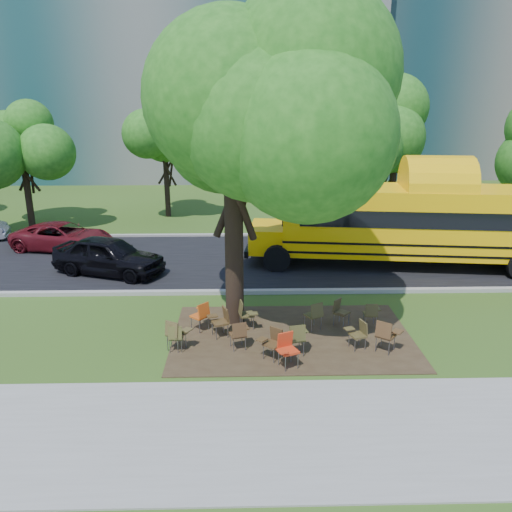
{
  "coord_description": "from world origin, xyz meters",
  "views": [
    {
      "loc": [
        -0.39,
        -13.87,
        6.63
      ],
      "look_at": [
        0.03,
        3.23,
        1.36
      ],
      "focal_mm": 35.0,
      "sensor_mm": 36.0,
      "label": 1
    }
  ],
  "objects_px": {
    "school_bus": "(429,222)",
    "chair_13": "(371,312)",
    "chair_6": "(359,332)",
    "chair_5": "(287,347)",
    "chair_0": "(177,335)",
    "bg_car_red": "(63,237)",
    "chair_11": "(315,313)",
    "chair_7": "(386,333)",
    "chair_3": "(273,340)",
    "chair_1": "(176,332)",
    "chair_4": "(297,336)",
    "chair_10": "(245,312)",
    "chair_9": "(221,319)",
    "main_tree": "(232,121)",
    "chair_12": "(340,310)",
    "black_car": "(109,256)",
    "chair_8": "(201,313)",
    "chair_2": "(239,332)"
  },
  "relations": [
    {
      "from": "school_bus",
      "to": "chair_2",
      "type": "height_order",
      "value": "school_bus"
    },
    {
      "from": "chair_0",
      "to": "chair_11",
      "type": "relative_size",
      "value": 0.89
    },
    {
      "from": "school_bus",
      "to": "chair_1",
      "type": "height_order",
      "value": "school_bus"
    },
    {
      "from": "chair_5",
      "to": "chair_6",
      "type": "relative_size",
      "value": 1.12
    },
    {
      "from": "chair_7",
      "to": "chair_8",
      "type": "height_order",
      "value": "chair_7"
    },
    {
      "from": "chair_6",
      "to": "chair_5",
      "type": "bearing_deg",
      "value": 96.69
    },
    {
      "from": "chair_9",
      "to": "black_car",
      "type": "relative_size",
      "value": 0.2
    },
    {
      "from": "chair_9",
      "to": "chair_7",
      "type": "bearing_deg",
      "value": -125.56
    },
    {
      "from": "school_bus",
      "to": "chair_13",
      "type": "bearing_deg",
      "value": -115.19
    },
    {
      "from": "chair_4",
      "to": "bg_car_red",
      "type": "relative_size",
      "value": 0.21
    },
    {
      "from": "chair_5",
      "to": "chair_9",
      "type": "bearing_deg",
      "value": -69.72
    },
    {
      "from": "chair_1",
      "to": "chair_13",
      "type": "relative_size",
      "value": 1.12
    },
    {
      "from": "chair_10",
      "to": "chair_13",
      "type": "height_order",
      "value": "chair_10"
    },
    {
      "from": "chair_1",
      "to": "chair_12",
      "type": "bearing_deg",
      "value": 48.37
    },
    {
      "from": "chair_2",
      "to": "chair_10",
      "type": "height_order",
      "value": "chair_10"
    },
    {
      "from": "chair_9",
      "to": "chair_4",
      "type": "bearing_deg",
      "value": -142.21
    },
    {
      "from": "chair_0",
      "to": "chair_4",
      "type": "bearing_deg",
      "value": -5.59
    },
    {
      "from": "chair_0",
      "to": "bg_car_red",
      "type": "bearing_deg",
      "value": 122.82
    },
    {
      "from": "chair_6",
      "to": "black_car",
      "type": "distance_m",
      "value": 10.84
    },
    {
      "from": "main_tree",
      "to": "chair_5",
      "type": "relative_size",
      "value": 10.34
    },
    {
      "from": "chair_1",
      "to": "chair_4",
      "type": "bearing_deg",
      "value": 24.59
    },
    {
      "from": "chair_4",
      "to": "chair_5",
      "type": "distance_m",
      "value": 0.68
    },
    {
      "from": "black_car",
      "to": "chair_3",
      "type": "bearing_deg",
      "value": -119.12
    },
    {
      "from": "chair_2",
      "to": "chair_8",
      "type": "bearing_deg",
      "value": 115.84
    },
    {
      "from": "chair_6",
      "to": "chair_11",
      "type": "relative_size",
      "value": 0.92
    },
    {
      "from": "school_bus",
      "to": "chair_2",
      "type": "relative_size",
      "value": 15.93
    },
    {
      "from": "school_bus",
      "to": "chair_9",
      "type": "xyz_separation_m",
      "value": [
        -8.32,
        -6.46,
        -1.36
      ]
    },
    {
      "from": "chair_8",
      "to": "chair_0",
      "type": "bearing_deg",
      "value": -161.68
    },
    {
      "from": "chair_5",
      "to": "chair_10",
      "type": "relative_size",
      "value": 1.05
    },
    {
      "from": "chair_6",
      "to": "chair_3",
      "type": "bearing_deg",
      "value": 83.66
    },
    {
      "from": "chair_8",
      "to": "chair_9",
      "type": "height_order",
      "value": "chair_8"
    },
    {
      "from": "chair_6",
      "to": "chair_11",
      "type": "distance_m",
      "value": 1.62
    },
    {
      "from": "school_bus",
      "to": "bg_car_red",
      "type": "height_order",
      "value": "school_bus"
    },
    {
      "from": "chair_11",
      "to": "chair_7",
      "type": "bearing_deg",
      "value": -68.92
    },
    {
      "from": "school_bus",
      "to": "chair_3",
      "type": "height_order",
      "value": "school_bus"
    },
    {
      "from": "chair_4",
      "to": "chair_9",
      "type": "bearing_deg",
      "value": 137.12
    },
    {
      "from": "chair_4",
      "to": "chair_13",
      "type": "xyz_separation_m",
      "value": [
        2.47,
        1.74,
        -0.09
      ]
    },
    {
      "from": "main_tree",
      "to": "chair_12",
      "type": "relative_size",
      "value": 11.37
    },
    {
      "from": "chair_3",
      "to": "chair_0",
      "type": "bearing_deg",
      "value": 29.86
    },
    {
      "from": "chair_1",
      "to": "chair_7",
      "type": "distance_m",
      "value": 5.78
    },
    {
      "from": "chair_7",
      "to": "chair_6",
      "type": "bearing_deg",
      "value": -162.82
    },
    {
      "from": "chair_5",
      "to": "bg_car_red",
      "type": "xyz_separation_m",
      "value": [
        -9.52,
        11.08,
        0.06
      ]
    },
    {
      "from": "bg_car_red",
      "to": "chair_13",
      "type": "bearing_deg",
      "value": -112.68
    },
    {
      "from": "chair_1",
      "to": "chair_7",
      "type": "height_order",
      "value": "chair_7"
    },
    {
      "from": "black_car",
      "to": "chair_8",
      "type": "bearing_deg",
      "value": -122.46
    },
    {
      "from": "chair_12",
      "to": "main_tree",
      "type": "bearing_deg",
      "value": -55.91
    },
    {
      "from": "chair_9",
      "to": "chair_2",
      "type": "bearing_deg",
      "value": -169.8
    },
    {
      "from": "chair_1",
      "to": "chair_3",
      "type": "xyz_separation_m",
      "value": [
        2.66,
        -0.51,
        -0.02
      ]
    },
    {
      "from": "chair_0",
      "to": "chair_4",
      "type": "height_order",
      "value": "chair_4"
    },
    {
      "from": "chair_7",
      "to": "chair_11",
      "type": "height_order",
      "value": "chair_7"
    }
  ]
}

